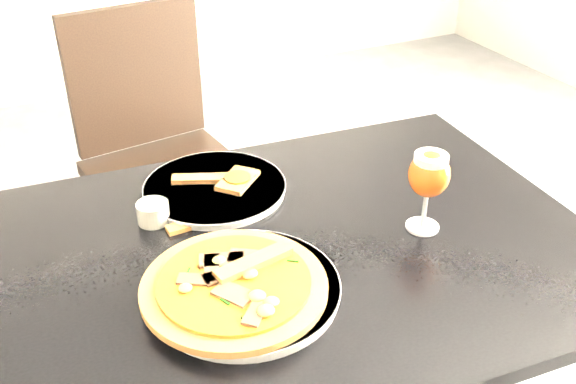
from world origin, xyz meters
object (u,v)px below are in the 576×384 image
dining_table (273,287)px  chair_far (160,154)px  beer_glass (429,175)px  pizza (235,284)px

dining_table → chair_far: bearing=93.5°
dining_table → beer_glass: size_ratio=7.74×
dining_table → beer_glass: 0.36m
dining_table → pizza: size_ratio=4.08×
dining_table → beer_glass: (0.29, -0.06, 0.21)m
pizza → chair_far: bearing=83.2°
pizza → beer_glass: bearing=5.2°
chair_far → beer_glass: (0.28, -0.93, 0.35)m
dining_table → beer_glass: beer_glass is taller
chair_far → pizza: size_ratio=3.09×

